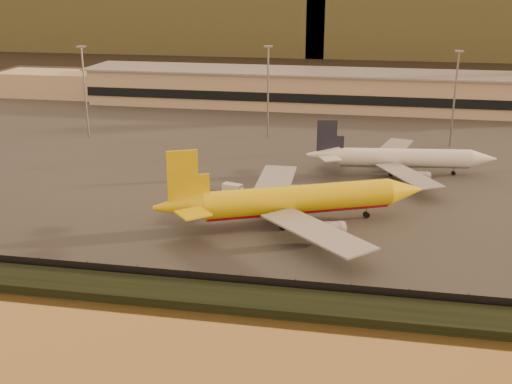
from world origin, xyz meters
TOP-DOWN VIEW (x-y plane):
  - ground at (0.00, 0.00)m, footprint 900.00×900.00m
  - embankment at (0.00, -17.00)m, footprint 320.00×7.00m
  - tarmac at (0.00, 95.00)m, footprint 320.00×220.00m
  - perimeter_fence at (0.00, -13.00)m, footprint 300.00×0.05m
  - terminal_building at (-14.52, 125.55)m, footprint 202.00×25.00m
  - apron_light_masts at (15.00, 75.00)m, footprint 152.20×12.20m
  - dhl_cargo_jet at (6.14, 14.20)m, footprint 48.81×46.23m
  - white_narrowbody_jet at (26.23, 49.97)m, footprint 43.49×42.12m
  - gse_vehicle_yellow at (5.92, 24.35)m, footprint 4.19×2.23m
  - gse_vehicle_white at (-8.97, 29.77)m, footprint 4.54×2.98m

SIDE VIEW (x-z plane):
  - ground at x=0.00m, z-range 0.00..0.00m
  - tarmac at x=0.00m, z-range 0.00..0.20m
  - embankment at x=0.00m, z-range 0.00..1.40m
  - gse_vehicle_yellow at x=5.92m, z-range 0.20..2.01m
  - gse_vehicle_white at x=-8.97m, z-range 0.20..2.08m
  - perimeter_fence at x=0.00m, z-range 0.20..2.40m
  - white_narrowbody_jet at x=26.23m, z-range -2.32..10.18m
  - dhl_cargo_jet at x=6.14m, z-range -2.89..12.44m
  - terminal_building at x=-14.52m, z-range -0.05..12.55m
  - apron_light_masts at x=15.00m, z-range 3.00..28.40m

